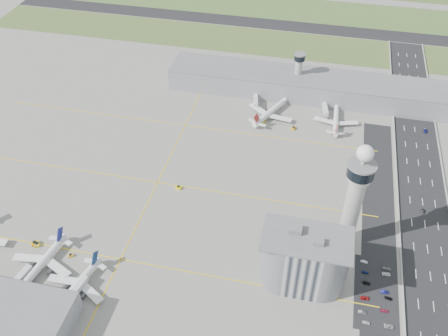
% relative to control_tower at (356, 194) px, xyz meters
% --- Properties ---
extents(ground, '(1000.00, 1000.00, 0.00)m').
position_rel_control_tower_xyz_m(ground, '(-72.00, -8.00, -35.04)').
color(ground, gray).
extents(grass_strip_0, '(480.00, 50.00, 0.08)m').
position_rel_control_tower_xyz_m(grass_strip_0, '(-92.00, 217.00, -35.00)').
color(grass_strip_0, '#506731').
rests_on(grass_strip_0, ground).
extents(grass_strip_1, '(480.00, 60.00, 0.08)m').
position_rel_control_tower_xyz_m(grass_strip_1, '(-92.00, 292.00, -35.00)').
color(grass_strip_1, '#516831').
rests_on(grass_strip_1, ground).
extents(runway, '(480.00, 22.00, 0.10)m').
position_rel_control_tower_xyz_m(runway, '(-92.00, 254.00, -34.98)').
color(runway, black).
rests_on(runway, ground).
extents(highway, '(28.00, 500.00, 0.10)m').
position_rel_control_tower_xyz_m(highway, '(43.00, -8.00, -34.99)').
color(highway, black).
rests_on(highway, ground).
extents(barrier_left, '(0.60, 500.00, 1.20)m').
position_rel_control_tower_xyz_m(barrier_left, '(29.00, -8.00, -34.44)').
color(barrier_left, '#9E9E99').
rests_on(barrier_left, ground).
extents(landside_road, '(18.00, 260.00, 0.08)m').
position_rel_control_tower_xyz_m(landside_road, '(18.00, -18.00, -35.00)').
color(landside_road, black).
rests_on(landside_road, ground).
extents(parking_lot, '(20.00, 44.00, 0.10)m').
position_rel_control_tower_xyz_m(parking_lot, '(16.00, -30.00, -34.99)').
color(parking_lot, black).
rests_on(parking_lot, ground).
extents(taxiway_line_h_0, '(260.00, 0.60, 0.01)m').
position_rel_control_tower_xyz_m(taxiway_line_h_0, '(-112.00, -38.00, -35.04)').
color(taxiway_line_h_0, yellow).
rests_on(taxiway_line_h_0, ground).
extents(taxiway_line_h_1, '(260.00, 0.60, 0.01)m').
position_rel_control_tower_xyz_m(taxiway_line_h_1, '(-112.00, 22.00, -35.04)').
color(taxiway_line_h_1, yellow).
rests_on(taxiway_line_h_1, ground).
extents(taxiway_line_h_2, '(260.00, 0.60, 0.01)m').
position_rel_control_tower_xyz_m(taxiway_line_h_2, '(-112.00, 82.00, -35.04)').
color(taxiway_line_h_2, yellow).
rests_on(taxiway_line_h_2, ground).
extents(taxiway_line_v, '(0.60, 260.00, 0.01)m').
position_rel_control_tower_xyz_m(taxiway_line_v, '(-112.00, 22.00, -35.04)').
color(taxiway_line_v, yellow).
rests_on(taxiway_line_v, ground).
extents(control_tower, '(14.00, 14.00, 64.50)m').
position_rel_control_tower_xyz_m(control_tower, '(0.00, 0.00, 0.00)').
color(control_tower, '#ADAAA5').
rests_on(control_tower, ground).
extents(secondary_tower, '(8.60, 8.60, 31.90)m').
position_rel_control_tower_xyz_m(secondary_tower, '(-42.00, 142.00, -16.24)').
color(secondary_tower, '#ADAAA5').
rests_on(secondary_tower, ground).
extents(admin_building, '(42.00, 24.00, 33.50)m').
position_rel_control_tower_xyz_m(admin_building, '(-20.01, -30.00, -19.74)').
color(admin_building, '#B2B2B7').
rests_on(admin_building, ground).
extents(terminal_pier, '(210.00, 32.00, 15.80)m').
position_rel_control_tower_xyz_m(terminal_pier, '(-32.00, 140.00, -27.14)').
color(terminal_pier, gray).
rests_on(terminal_pier, ground).
extents(airplane_near_b, '(39.48, 44.52, 11.19)m').
position_rel_control_tower_xyz_m(airplane_near_b, '(-148.47, -52.25, -29.45)').
color(airplane_near_b, white).
rests_on(airplane_near_b, ground).
extents(airplane_near_c, '(40.25, 44.42, 10.60)m').
position_rel_control_tower_xyz_m(airplane_near_c, '(-125.76, -61.32, -29.74)').
color(airplane_near_c, white).
rests_on(airplane_near_c, ground).
extents(airplane_far_a, '(48.66, 51.69, 11.46)m').
position_rel_control_tower_xyz_m(airplane_far_a, '(-56.18, 106.74, -29.31)').
color(airplane_far_a, white).
rests_on(airplane_far_a, ground).
extents(airplane_far_b, '(31.76, 37.05, 10.15)m').
position_rel_control_tower_xyz_m(airplane_far_b, '(-10.52, 107.41, -29.96)').
color(airplane_far_b, white).
rests_on(airplane_far_b, ground).
extents(jet_bridge_near_1, '(5.39, 14.31, 5.70)m').
position_rel_control_tower_xyz_m(jet_bridge_near_1, '(-155.00, -69.00, -32.19)').
color(jet_bridge_near_1, silver).
rests_on(jet_bridge_near_1, ground).
extents(jet_bridge_near_2, '(5.39, 14.31, 5.70)m').
position_rel_control_tower_xyz_m(jet_bridge_near_2, '(-125.00, -69.00, -32.19)').
color(jet_bridge_near_2, silver).
rests_on(jet_bridge_near_2, ground).
extents(jet_bridge_far_0, '(5.39, 14.31, 5.70)m').
position_rel_control_tower_xyz_m(jet_bridge_far_0, '(-70.00, 124.00, -32.19)').
color(jet_bridge_far_0, silver).
rests_on(jet_bridge_far_0, ground).
extents(jet_bridge_far_1, '(5.39, 14.31, 5.70)m').
position_rel_control_tower_xyz_m(jet_bridge_far_1, '(-20.00, 124.00, -32.19)').
color(jet_bridge_far_1, silver).
rests_on(jet_bridge_far_1, ground).
extents(tug_0, '(4.44, 4.32, 2.14)m').
position_rel_control_tower_xyz_m(tug_0, '(-160.04, -38.65, -33.97)').
color(tug_0, '#F5A708').
rests_on(tug_0, ground).
extents(tug_1, '(3.73, 4.19, 2.02)m').
position_rel_control_tower_xyz_m(tug_1, '(-158.40, -38.96, -34.03)').
color(tug_1, gold).
rests_on(tug_1, ground).
extents(tug_2, '(3.33, 2.98, 1.61)m').
position_rel_control_tower_xyz_m(tug_2, '(-137.93, -41.85, -34.24)').
color(tug_2, gold).
rests_on(tug_2, ground).
extents(tug_3, '(3.64, 2.85, 1.89)m').
position_rel_control_tower_xyz_m(tug_3, '(-98.18, 19.82, -34.09)').
color(tug_3, '#F2E200').
rests_on(tug_3, ground).
extents(tug_4, '(2.43, 3.28, 1.78)m').
position_rel_control_tower_xyz_m(tug_4, '(-59.52, 98.28, -34.15)').
color(tug_4, yellow).
rests_on(tug_4, ground).
extents(tug_5, '(3.20, 3.80, 1.88)m').
position_rel_control_tower_xyz_m(tug_5, '(-38.32, 94.20, -34.10)').
color(tug_5, '#D5990C').
rests_on(tug_5, ground).
extents(car_lot_0, '(3.50, 1.42, 1.19)m').
position_rel_control_tower_xyz_m(car_lot_0, '(11.82, -48.00, -34.45)').
color(car_lot_0, silver).
rests_on(car_lot_0, ground).
extents(car_lot_1, '(3.94, 1.68, 1.26)m').
position_rel_control_tower_xyz_m(car_lot_1, '(9.96, -42.77, -34.41)').
color(car_lot_1, gray).
rests_on(car_lot_1, ground).
extents(car_lot_2, '(4.50, 2.49, 1.19)m').
position_rel_control_tower_xyz_m(car_lot_2, '(11.12, -34.63, -34.45)').
color(car_lot_2, maroon).
rests_on(car_lot_2, ground).
extents(car_lot_3, '(3.89, 1.77, 1.11)m').
position_rel_control_tower_xyz_m(car_lot_3, '(11.86, -25.52, -34.49)').
color(car_lot_3, black).
rests_on(car_lot_3, ground).
extents(car_lot_4, '(3.36, 1.39, 1.14)m').
position_rel_control_tower_xyz_m(car_lot_4, '(11.13, -19.05, -34.47)').
color(car_lot_4, navy).
rests_on(car_lot_4, ground).
extents(car_lot_5, '(3.58, 1.54, 1.15)m').
position_rel_control_tower_xyz_m(car_lot_5, '(10.45, -12.42, -34.47)').
color(car_lot_5, white).
rests_on(car_lot_5, ground).
extents(car_lot_6, '(4.71, 2.28, 1.29)m').
position_rel_control_tower_xyz_m(car_lot_6, '(22.05, -47.76, -34.40)').
color(car_lot_6, '#A7A8AB').
rests_on(car_lot_6, ground).
extents(car_lot_7, '(3.81, 1.64, 1.09)m').
position_rel_control_tower_xyz_m(car_lot_7, '(20.13, -39.74, -34.49)').
color(car_lot_7, '#A92344').
rests_on(car_lot_7, ground).
extents(car_lot_8, '(3.75, 2.01, 1.21)m').
position_rel_control_tower_xyz_m(car_lot_8, '(22.13, -32.23, -34.44)').
color(car_lot_8, black).
rests_on(car_lot_8, ground).
extents(car_lot_9, '(3.98, 1.61, 1.28)m').
position_rel_control_tower_xyz_m(car_lot_9, '(20.33, -29.04, -34.40)').
color(car_lot_9, navy).
rests_on(car_lot_9, ground).
extents(car_lot_10, '(4.46, 2.32, 1.20)m').
position_rel_control_tower_xyz_m(car_lot_10, '(21.40, -17.99, -34.44)').
color(car_lot_10, white).
rests_on(car_lot_10, ground).
extents(car_lot_11, '(4.34, 1.78, 1.26)m').
position_rel_control_tower_xyz_m(car_lot_11, '(21.75, -14.42, -34.41)').
color(car_lot_11, gray).
rests_on(car_lot_11, ground).
extents(car_hw_1, '(1.74, 3.98, 1.27)m').
position_rel_control_tower_xyz_m(car_hw_1, '(42.38, 31.33, -34.40)').
color(car_hw_1, black).
rests_on(car_hw_1, ground).
extents(car_hw_2, '(2.61, 4.76, 1.26)m').
position_rel_control_tower_xyz_m(car_hw_2, '(49.81, 111.01, -34.41)').
color(car_hw_2, navy).
rests_on(car_hw_2, ground).
extents(car_hw_4, '(1.99, 3.83, 1.24)m').
position_rel_control_tower_xyz_m(car_hw_4, '(35.08, 171.59, -34.42)').
color(car_hw_4, '#8C949A').
rests_on(car_hw_4, ground).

